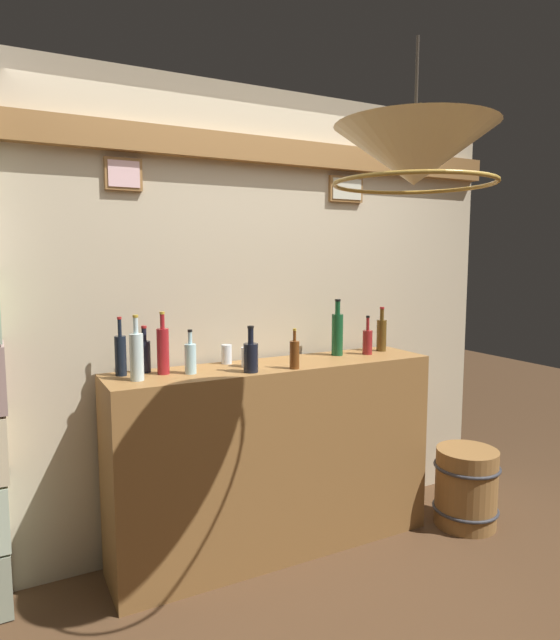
# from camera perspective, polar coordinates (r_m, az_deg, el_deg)

# --- Properties ---
(ground_plane) EXTENTS (12.00, 12.00, 0.00)m
(ground_plane) POSITION_cam_1_polar(r_m,az_deg,el_deg) (2.79, 8.48, -29.86)
(ground_plane) COLOR #4C331E
(panelled_rear_partition) EXTENTS (3.36, 0.15, 2.60)m
(panelled_rear_partition) POSITION_cam_1_polar(r_m,az_deg,el_deg) (3.20, -2.74, 1.38)
(panelled_rear_partition) COLOR #BCAD8E
(panelled_rear_partition) RESTS_ON ground
(bar_shelf_unit) EXTENTS (1.84, 0.41, 1.07)m
(bar_shelf_unit) POSITION_cam_1_polar(r_m,az_deg,el_deg) (3.14, -0.44, -14.24)
(bar_shelf_unit) COLOR olive
(bar_shelf_unit) RESTS_ON ground
(liquor_bottle_bourbon) EXTENTS (0.07, 0.07, 0.34)m
(liquor_bottle_bourbon) POSITION_cam_1_polar(r_m,az_deg,el_deg) (3.26, 6.01, -1.34)
(liquor_bottle_bourbon) COLOR #174B27
(liquor_bottle_bourbon) RESTS_ON bar_shelf_unit
(liquor_bottle_rum) EXTENTS (0.06, 0.06, 0.24)m
(liquor_bottle_rum) POSITION_cam_1_polar(r_m,az_deg,el_deg) (2.86, -13.97, -3.56)
(liquor_bottle_rum) COLOR black
(liquor_bottle_rum) RESTS_ON bar_shelf_unit
(liquor_bottle_gin) EXTENTS (0.06, 0.06, 0.32)m
(liquor_bottle_gin) POSITION_cam_1_polar(r_m,az_deg,el_deg) (2.79, -12.13, -3.06)
(liquor_bottle_gin) COLOR maroon
(liquor_bottle_gin) RESTS_ON bar_shelf_unit
(liquor_bottle_tequila) EXTENTS (0.06, 0.06, 0.28)m
(liquor_bottle_tequila) POSITION_cam_1_polar(r_m,az_deg,el_deg) (3.45, 10.57, -1.45)
(liquor_bottle_tequila) COLOR #573C16
(liquor_bottle_tequila) RESTS_ON bar_shelf_unit
(liquor_bottle_whiskey) EXTENTS (0.06, 0.06, 0.23)m
(liquor_bottle_whiskey) POSITION_cam_1_polar(r_m,az_deg,el_deg) (3.33, 9.13, -2.20)
(liquor_bottle_whiskey) COLOR maroon
(liquor_bottle_whiskey) RESTS_ON bar_shelf_unit
(liquor_bottle_sherry) EXTENTS (0.07, 0.07, 0.31)m
(liquor_bottle_sherry) POSITION_cam_1_polar(r_m,az_deg,el_deg) (2.68, -14.76, -3.61)
(liquor_bottle_sherry) COLOR silver
(liquor_bottle_sherry) RESTS_ON bar_shelf_unit
(liquor_bottle_rye) EXTENTS (0.07, 0.07, 0.24)m
(liquor_bottle_rye) POSITION_cam_1_polar(r_m,az_deg,el_deg) (2.79, -3.07, -3.76)
(liquor_bottle_rye) COLOR black
(liquor_bottle_rye) RESTS_ON bar_shelf_unit
(liquor_bottle_amaro) EXTENTS (0.06, 0.06, 0.22)m
(liquor_bottle_amaro) POSITION_cam_1_polar(r_m,az_deg,el_deg) (2.79, -9.35, -3.90)
(liquor_bottle_amaro) COLOR #ABD6DC
(liquor_bottle_amaro) RESTS_ON bar_shelf_unit
(liquor_bottle_scotch) EXTENTS (0.06, 0.06, 0.29)m
(liquor_bottle_scotch) POSITION_cam_1_polar(r_m,az_deg,el_deg) (2.81, -16.33, -3.47)
(liquor_bottle_scotch) COLOR black
(liquor_bottle_scotch) RESTS_ON bar_shelf_unit
(liquor_bottle_vodka) EXTENTS (0.05, 0.05, 0.21)m
(liquor_bottle_vodka) POSITION_cam_1_polar(r_m,az_deg,el_deg) (2.87, 1.53, -3.57)
(liquor_bottle_vodka) COLOR brown
(liquor_bottle_vodka) RESTS_ON bar_shelf_unit
(glass_tumbler_rocks) EXTENTS (0.06, 0.06, 0.11)m
(glass_tumbler_rocks) POSITION_cam_1_polar(r_m,az_deg,el_deg) (3.02, -5.61, -3.57)
(glass_tumbler_rocks) COLOR silver
(glass_tumbler_rocks) RESTS_ON bar_shelf_unit
(glass_tumbler_highball) EXTENTS (0.07, 0.07, 0.11)m
(glass_tumbler_highball) POSITION_cam_1_polar(r_m,az_deg,el_deg) (2.93, -3.39, -3.88)
(glass_tumbler_highball) COLOR silver
(glass_tumbler_highball) RESTS_ON bar_shelf_unit
(pendant_lamp) EXTENTS (0.61, 0.61, 0.54)m
(pendant_lamp) POSITION_cam_1_polar(r_m,az_deg,el_deg) (2.19, 13.88, 16.18)
(pendant_lamp) COLOR beige
(wooden_barrel) EXTENTS (0.40, 0.40, 0.48)m
(wooden_barrel) POSITION_cam_1_polar(r_m,az_deg,el_deg) (3.70, 18.88, -16.20)
(wooden_barrel) COLOR olive
(wooden_barrel) RESTS_ON ground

